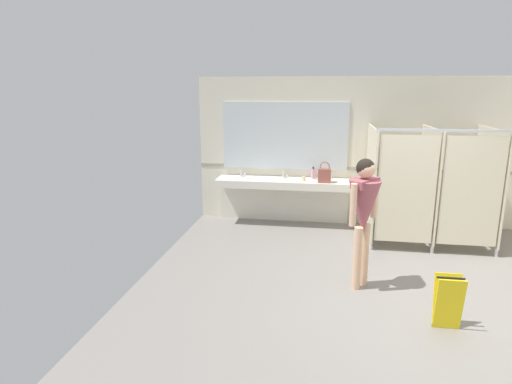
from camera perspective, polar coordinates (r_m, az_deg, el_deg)
name	(u,v)px	position (r m, az deg, el deg)	size (l,w,h in m)	color
ground_plane	(404,300)	(5.78, 19.04, -13.45)	(6.89, 6.65, 0.10)	gray
wall_back	(381,152)	(8.32, 16.31, 5.11)	(6.89, 0.12, 2.73)	beige
wall_back_tile_band	(381,169)	(8.30, 16.21, 2.90)	(6.89, 0.01, 0.06)	#9E937F
vanity_counter	(283,190)	(8.15, 3.56, 0.23)	(2.46, 0.57, 0.97)	silver
mirror_panel	(285,136)	(8.18, 3.81, 7.44)	(2.36, 0.02, 1.26)	silver
bathroom_stalls	(431,183)	(7.52, 22.17, 1.07)	(1.93, 1.47, 1.93)	beige
person_standing	(364,207)	(5.52, 14.11, -1.99)	(0.56, 0.56, 1.68)	#DBAD89
handbag	(325,175)	(7.81, 9.08, 2.23)	(0.23, 0.14, 0.38)	#934C42
soap_dispenser	(313,173)	(8.13, 7.58, 2.45)	(0.07, 0.07, 0.22)	#D899B2
paper_cup	(304,179)	(7.90, 6.33, 1.76)	(0.07, 0.07, 0.08)	beige
wet_floor_sign	(448,302)	(5.12, 24.16, -13.15)	(0.28, 0.19, 0.59)	yellow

